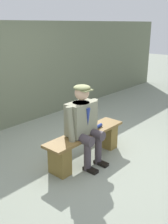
# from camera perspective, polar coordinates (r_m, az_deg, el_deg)

# --- Properties ---
(ground_plane) EXTENTS (30.00, 30.00, 0.00)m
(ground_plane) POSITION_cam_1_polar(r_m,az_deg,el_deg) (4.34, 0.41, -10.22)
(ground_plane) COLOR gray
(bench) EXTENTS (1.55, 0.36, 0.48)m
(bench) POSITION_cam_1_polar(r_m,az_deg,el_deg) (4.20, 0.41, -6.76)
(bench) COLOR brown
(bench) RESTS_ON ground
(seated_man) EXTENTS (0.64, 0.56, 1.26)m
(seated_man) POSITION_cam_1_polar(r_m,az_deg,el_deg) (3.93, -0.08, -2.09)
(seated_man) COLOR gray
(seated_man) RESTS_ON ground
(rolled_magazine) EXTENTS (0.24, 0.08, 0.06)m
(rolled_magazine) POSITION_cam_1_polar(r_m,az_deg,el_deg) (4.26, 2.95, -3.27)
(rolled_magazine) COLOR navy
(rolled_magazine) RESTS_ON bench
(stadium_wall) EXTENTS (12.00, 0.24, 2.17)m
(stadium_wall) POSITION_cam_1_polar(r_m,az_deg,el_deg) (5.60, -17.27, 7.52)
(stadium_wall) COLOR #646C54
(stadium_wall) RESTS_ON ground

